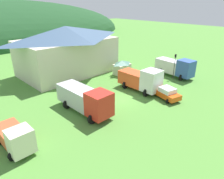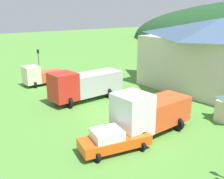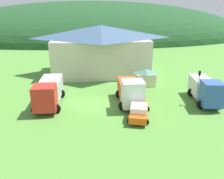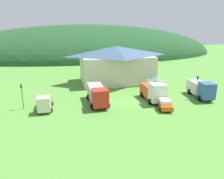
# 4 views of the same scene
# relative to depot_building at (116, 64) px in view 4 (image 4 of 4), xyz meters

# --- Properties ---
(ground_plane) EXTENTS (200.00, 200.00, 0.00)m
(ground_plane) POSITION_rel_depot_building_xyz_m (-1.21, -14.56, -4.35)
(ground_plane) COLOR #518C38
(forested_hill_backdrop) EXTENTS (120.94, 60.00, 26.56)m
(forested_hill_backdrop) POSITION_rel_depot_building_xyz_m (-1.21, 53.56, -4.35)
(forested_hill_backdrop) COLOR #1E4723
(forested_hill_backdrop) RESTS_ON ground
(depot_building) EXTENTS (17.38, 11.04, 8.44)m
(depot_building) POSITION_rel_depot_building_xyz_m (0.00, 0.00, 0.00)
(depot_building) COLOR beige
(depot_building) RESTS_ON ground
(play_shed_cream) EXTENTS (3.16, 2.16, 2.59)m
(play_shed_cream) POSITION_rel_depot_building_xyz_m (6.44, -7.62, -3.02)
(play_shed_cream) COLOR beige
(play_shed_cream) RESTS_ON ground
(light_truck_cream) EXTENTS (2.49, 5.03, 2.59)m
(light_truck_cream) POSITION_rel_depot_building_xyz_m (-15.46, -15.12, -3.08)
(light_truck_cream) COLOR beige
(light_truck_cream) RESTS_ON ground
(crane_truck_red) EXTENTS (3.30, 8.09, 3.33)m
(crane_truck_red) POSITION_rel_depot_building_xyz_m (-6.85, -14.07, -2.59)
(crane_truck_red) COLOR red
(crane_truck_red) RESTS_ON ground
(heavy_rig_white) EXTENTS (3.29, 6.66, 3.58)m
(heavy_rig_white) POSITION_rel_depot_building_xyz_m (3.03, -14.75, -2.55)
(heavy_rig_white) COLOR white
(heavy_rig_white) RESTS_ON ground
(box_truck_blue) EXTENTS (3.53, 7.24, 3.36)m
(box_truck_blue) POSITION_rel_depot_building_xyz_m (12.37, -14.99, -2.59)
(box_truck_blue) COLOR #3356AD
(box_truck_blue) RESTS_ON ground
(service_pickup_orange) EXTENTS (3.03, 5.16, 1.66)m
(service_pickup_orange) POSITION_rel_depot_building_xyz_m (3.38, -18.55, -3.52)
(service_pickup_orange) COLOR #E65215
(service_pickup_orange) RESTS_ON ground
(traffic_light_west) EXTENTS (0.20, 0.32, 4.08)m
(traffic_light_west) POSITION_rel_depot_building_xyz_m (-18.86, -13.73, -1.84)
(traffic_light_west) COLOR #4C4C51
(traffic_light_west) RESTS_ON ground
(traffic_light_east) EXTENTS (0.20, 0.32, 4.26)m
(traffic_light_east) POSITION_rel_depot_building_xyz_m (11.18, -15.32, -1.74)
(traffic_light_east) COLOR #4C4C51
(traffic_light_east) RESTS_ON ground
(traffic_cone_near_pickup) EXTENTS (0.36, 0.36, 0.45)m
(traffic_cone_near_pickup) POSITION_rel_depot_building_xyz_m (3.33, -10.83, -4.35)
(traffic_cone_near_pickup) COLOR orange
(traffic_cone_near_pickup) RESTS_ON ground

